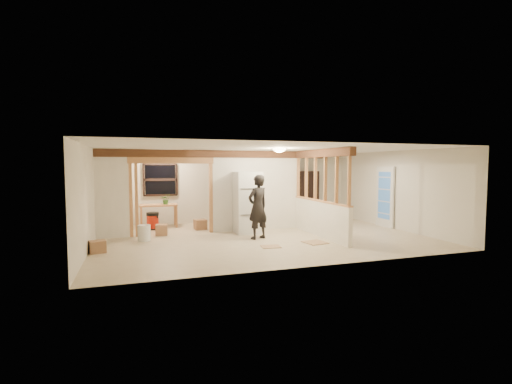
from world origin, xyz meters
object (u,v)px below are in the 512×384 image
object	(u,v)px
work_table	(159,216)
shop_vac	(153,221)
woman	(258,207)
refrigerator	(248,202)
bookshelf	(307,195)

from	to	relation	value
work_table	shop_vac	size ratio (longest dim) A/B	2.17
woman	refrigerator	bearing A→B (deg)	-113.24
refrigerator	woman	distance (m)	0.98
refrigerator	bookshelf	size ratio (longest dim) A/B	1.02
refrigerator	shop_vac	xyz separation A→B (m)	(-2.71, 1.47, -0.65)
woman	work_table	xyz separation A→B (m)	(-2.49, 2.86, -0.51)
woman	shop_vac	bearing A→B (deg)	-65.35
woman	work_table	world-z (taller)	woman
shop_vac	bookshelf	xyz separation A→B (m)	(5.77, 0.79, 0.63)
shop_vac	bookshelf	bearing A→B (deg)	7.81
shop_vac	bookshelf	distance (m)	5.86
bookshelf	woman	bearing A→B (deg)	-133.41
refrigerator	work_table	bearing A→B (deg)	142.97
woman	shop_vac	distance (m)	3.70
refrigerator	shop_vac	size ratio (longest dim) A/B	3.33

